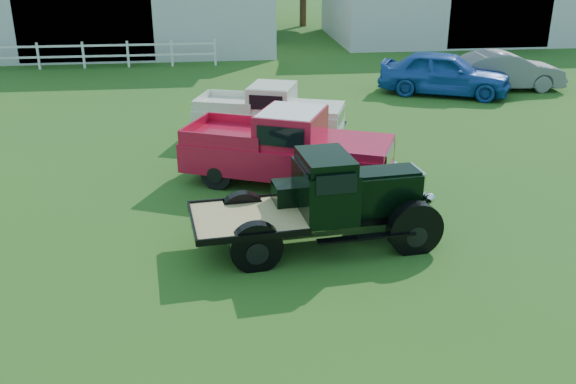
{
  "coord_description": "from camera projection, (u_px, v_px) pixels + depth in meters",
  "views": [
    {
      "loc": [
        -1.19,
        -10.45,
        5.81
      ],
      "look_at": [
        0.2,
        1.2,
        1.05
      ],
      "focal_mm": 40.0,
      "sensor_mm": 36.0,
      "label": 1
    }
  ],
  "objects": [
    {
      "name": "red_pickup",
      "position": [
        287.0,
        147.0,
        15.63
      ],
      "size": [
        5.57,
        3.94,
        1.9
      ],
      "primitive_type": null,
      "rotation": [
        0.0,
        0.0,
        -0.42
      ],
      "color": "#B5102E",
      "rests_on": "ground"
    },
    {
      "name": "fence_rail",
      "position": [
        61.0,
        56.0,
        29.23
      ],
      "size": [
        14.2,
        0.16,
        1.2
      ],
      "primitive_type": null,
      "color": "white",
      "rests_on": "ground"
    },
    {
      "name": "vintage_flatbed",
      "position": [
        320.0,
        201.0,
        12.53
      ],
      "size": [
        4.94,
        2.39,
        1.89
      ],
      "primitive_type": null,
      "rotation": [
        0.0,
        0.0,
        0.11
      ],
      "color": "black",
      "rests_on": "ground"
    },
    {
      "name": "white_pickup",
      "position": [
        269.0,
        113.0,
        19.06
      ],
      "size": [
        4.82,
        3.11,
        1.65
      ],
      "primitive_type": null,
      "rotation": [
        0.0,
        0.0,
        -0.33
      ],
      "color": "beige",
      "rests_on": "ground"
    },
    {
      "name": "ground",
      "position": [
        285.0,
        269.0,
        11.93
      ],
      "size": [
        120.0,
        120.0,
        0.0
      ],
      "primitive_type": "plane",
      "color": "#26571E"
    },
    {
      "name": "misc_car_grey",
      "position": [
        505.0,
        71.0,
        25.28
      ],
      "size": [
        4.56,
        1.8,
        1.48
      ],
      "primitive_type": "imported",
      "rotation": [
        0.0,
        0.0,
        1.52
      ],
      "color": "slate",
      "rests_on": "ground"
    },
    {
      "name": "misc_car_blue",
      "position": [
        444.0,
        73.0,
        24.46
      ],
      "size": [
        5.27,
        3.84,
        1.67
      ],
      "primitive_type": "imported",
      "rotation": [
        0.0,
        0.0,
        1.14
      ],
      "color": "#1E4BA2",
      "rests_on": "ground"
    }
  ]
}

